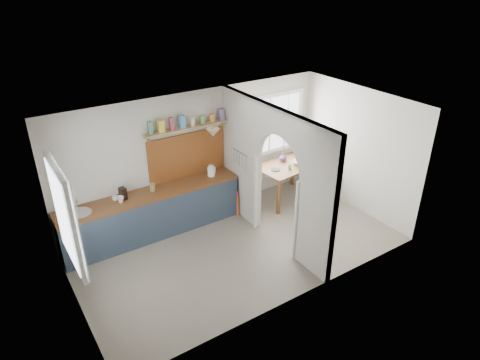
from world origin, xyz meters
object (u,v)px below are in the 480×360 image
chair_left (249,188)px  chair_right (316,169)px  dining_table (286,182)px  vase (283,157)px  kettle (211,171)px

chair_left → chair_right: chair_left is taller
chair_right → dining_table: bearing=99.0°
chair_left → vase: bearing=118.0°
chair_left → chair_right: bearing=110.3°
dining_table → vase: size_ratio=7.27×
chair_left → kettle: size_ratio=4.20×
chair_left → vase: size_ratio=5.36×
chair_left → dining_table: bearing=105.0°
dining_table → chair_right: chair_right is taller
chair_right → kettle: kettle is taller
vase → chair_right: bearing=-9.3°
dining_table → chair_right: size_ratio=1.47×
dining_table → chair_right: (0.96, 0.08, 0.04)m
chair_left → vase: 1.09m
kettle → vase: size_ratio=1.28×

